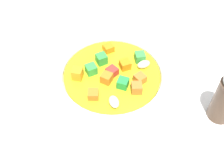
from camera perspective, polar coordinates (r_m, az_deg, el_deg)
The scene contains 3 objects.
ground_plane at distance 42.84cm, azimuth -0.00°, elevation -3.01°, with size 140.00×140.00×2.00cm, color silver.
soup_bowl_main at distance 39.83cm, azimuth 0.01°, elevation 0.22°, with size 15.33×15.33×6.22cm.
spoon at distance 42.74cm, azimuth -20.76°, elevation -5.02°, with size 22.08×5.91×0.78cm.
Camera 1 is at (21.09, -14.05, 33.54)cm, focal length 46.23 mm.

